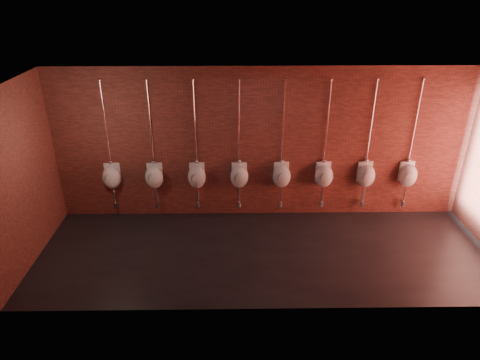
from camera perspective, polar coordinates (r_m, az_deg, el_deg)
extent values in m
plane|color=black|center=(8.22, 3.35, -9.66)|extent=(8.50, 8.50, 0.00)
cube|color=black|center=(6.88, 4.04, 12.61)|extent=(8.50, 3.00, 0.04)
cube|color=#954336|center=(8.79, 2.95, 4.66)|extent=(8.50, 0.04, 3.20)
cube|color=#954336|center=(6.09, 4.69, -5.57)|extent=(8.50, 0.04, 3.20)
cube|color=#954336|center=(8.25, -27.23, 0.23)|extent=(0.04, 3.00, 3.20)
ellipsoid|color=white|center=(9.25, -16.76, 0.32)|extent=(0.42, 0.38, 0.50)
cube|color=white|center=(9.34, -16.61, 0.92)|extent=(0.32, 0.08, 0.45)
cylinder|color=gray|center=(9.13, -16.97, 0.15)|extent=(0.22, 0.05, 0.22)
cylinder|color=white|center=(8.94, -17.50, 7.11)|extent=(0.03, 0.03, 1.75)
sphere|color=white|center=(9.21, -16.85, 2.30)|extent=(0.09, 0.09, 0.09)
cylinder|color=white|center=(8.72, -18.27, 12.54)|extent=(0.06, 0.06, 0.01)
cylinder|color=white|center=(9.42, -16.46, -1.84)|extent=(0.04, 0.04, 0.41)
cylinder|color=white|center=(9.54, -16.26, -3.24)|extent=(0.09, 0.09, 0.12)
cylinder|color=white|center=(9.61, -16.14, -3.00)|extent=(0.04, 0.16, 0.04)
ellipsoid|color=white|center=(9.04, -11.37, 0.36)|extent=(0.42, 0.38, 0.50)
cube|color=white|center=(9.13, -11.27, 0.98)|extent=(0.32, 0.08, 0.45)
cylinder|color=gray|center=(8.92, -11.51, 0.19)|extent=(0.22, 0.05, 0.22)
cylinder|color=white|center=(8.73, -11.89, 7.32)|extent=(0.03, 0.03, 1.75)
sphere|color=white|center=(9.00, -11.44, 2.39)|extent=(0.09, 0.09, 0.09)
cylinder|color=white|center=(8.50, -12.43, 12.90)|extent=(0.06, 0.06, 0.01)
cylinder|color=white|center=(9.22, -11.16, -1.84)|extent=(0.04, 0.04, 0.41)
cylinder|color=white|center=(9.34, -11.02, -3.27)|extent=(0.09, 0.09, 0.12)
cylinder|color=white|center=(9.41, -10.94, -3.03)|extent=(0.04, 0.16, 0.04)
ellipsoid|color=white|center=(8.92, -5.78, 0.40)|extent=(0.42, 0.38, 0.50)
cube|color=white|center=(9.01, -5.74, 1.03)|extent=(0.32, 0.08, 0.45)
cylinder|color=gray|center=(8.80, -5.85, 0.23)|extent=(0.22, 0.05, 0.22)
cylinder|color=white|center=(8.60, -6.06, 7.46)|extent=(0.03, 0.03, 1.75)
sphere|color=white|center=(8.88, -5.82, 2.46)|extent=(0.09, 0.09, 0.09)
cylinder|color=white|center=(8.37, -6.34, 13.14)|extent=(0.06, 0.06, 0.01)
cylinder|color=white|center=(9.10, -5.67, -1.83)|extent=(0.04, 0.04, 0.41)
cylinder|color=white|center=(9.22, -5.60, -3.28)|extent=(0.09, 0.09, 0.12)
cylinder|color=white|center=(9.29, -5.57, -3.03)|extent=(0.04, 0.16, 0.04)
ellipsoid|color=white|center=(8.89, -0.10, 0.44)|extent=(0.42, 0.38, 0.50)
cube|color=white|center=(8.98, -0.11, 1.07)|extent=(0.32, 0.08, 0.45)
cylinder|color=gray|center=(8.77, -0.09, 0.27)|extent=(0.22, 0.05, 0.22)
cylinder|color=white|center=(8.57, -0.12, 7.53)|extent=(0.03, 0.03, 1.75)
sphere|color=white|center=(8.85, -0.11, 2.50)|extent=(0.09, 0.09, 0.09)
cylinder|color=white|center=(8.34, -0.12, 13.24)|extent=(0.06, 0.06, 0.01)
cylinder|color=white|center=(9.07, -0.10, -1.80)|extent=(0.04, 0.04, 0.41)
cylinder|color=white|center=(9.19, -0.10, -3.26)|extent=(0.09, 0.09, 0.12)
cylinder|color=white|center=(9.26, -0.10, -3.01)|extent=(0.04, 0.16, 0.04)
ellipsoid|color=white|center=(8.94, 5.57, 0.47)|extent=(0.42, 0.38, 0.50)
cube|color=white|center=(9.04, 5.50, 1.10)|extent=(0.32, 0.08, 0.45)
cylinder|color=gray|center=(8.82, 5.66, 0.30)|extent=(0.22, 0.05, 0.22)
cylinder|color=white|center=(8.63, 5.81, 7.52)|extent=(0.03, 0.03, 1.75)
sphere|color=white|center=(8.90, 5.59, 2.53)|extent=(0.09, 0.09, 0.09)
cylinder|color=white|center=(8.39, 6.08, 13.19)|extent=(0.06, 0.06, 0.01)
cylinder|color=white|center=(9.12, 5.46, -1.75)|extent=(0.04, 0.04, 0.41)
cylinder|color=white|center=(9.24, 5.40, -3.20)|extent=(0.09, 0.09, 0.12)
cylinder|color=white|center=(9.31, 5.35, -2.96)|extent=(0.04, 0.16, 0.04)
ellipsoid|color=white|center=(9.08, 11.11, 0.50)|extent=(0.42, 0.38, 0.50)
cube|color=white|center=(9.17, 10.99, 1.11)|extent=(0.32, 0.08, 0.45)
cylinder|color=gray|center=(8.96, 11.28, 0.33)|extent=(0.22, 0.05, 0.22)
cylinder|color=white|center=(8.77, 11.61, 7.43)|extent=(0.03, 0.03, 1.75)
sphere|color=white|center=(9.04, 11.17, 2.52)|extent=(0.09, 0.09, 0.09)
cylinder|color=white|center=(8.54, 12.13, 12.99)|extent=(0.06, 0.06, 0.01)
cylinder|color=white|center=(9.26, 10.91, -1.69)|extent=(0.04, 0.04, 0.41)
cylinder|color=white|center=(9.38, 10.78, -3.12)|extent=(0.09, 0.09, 0.12)
cylinder|color=white|center=(9.45, 10.69, -2.88)|extent=(0.04, 0.16, 0.04)
ellipsoid|color=white|center=(9.31, 16.44, 0.53)|extent=(0.42, 0.38, 0.50)
cube|color=white|center=(9.39, 16.28, 1.12)|extent=(0.32, 0.08, 0.45)
cylinder|color=gray|center=(9.19, 16.68, 0.36)|extent=(0.22, 0.05, 0.22)
cylinder|color=white|center=(9.00, 17.15, 7.28)|extent=(0.03, 0.03, 1.75)
sphere|color=white|center=(9.27, 16.52, 2.50)|extent=(0.09, 0.09, 0.09)
cylinder|color=white|center=(8.78, 17.90, 12.67)|extent=(0.06, 0.06, 0.01)
cylinder|color=white|center=(9.47, 16.15, -1.62)|extent=(0.04, 0.04, 0.41)
cylinder|color=white|center=(9.59, 15.96, -3.02)|extent=(0.09, 0.09, 0.12)
cylinder|color=white|center=(9.66, 15.83, -2.78)|extent=(0.04, 0.16, 0.04)
ellipsoid|color=white|center=(9.61, 21.49, 0.54)|extent=(0.42, 0.38, 0.50)
cube|color=white|center=(9.69, 21.28, 1.12)|extent=(0.32, 0.08, 0.45)
cylinder|color=gray|center=(9.49, 21.77, 0.39)|extent=(0.22, 0.05, 0.22)
cylinder|color=white|center=(9.31, 22.37, 7.07)|extent=(0.03, 0.03, 1.75)
sphere|color=white|center=(9.57, 21.59, 2.45)|extent=(0.09, 0.09, 0.09)
cylinder|color=white|center=(9.10, 23.30, 12.26)|extent=(0.06, 0.06, 0.01)
cylinder|color=white|center=(9.77, 21.12, -1.54)|extent=(0.04, 0.04, 0.41)
cylinder|color=white|center=(9.88, 20.88, -2.89)|extent=(0.09, 0.09, 0.12)
cylinder|color=white|center=(9.95, 20.72, -2.67)|extent=(0.04, 0.16, 0.04)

